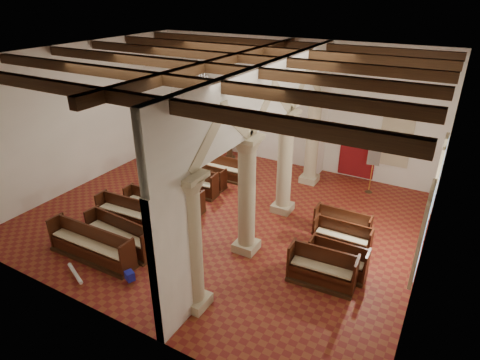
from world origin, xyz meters
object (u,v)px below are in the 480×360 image
Objects in this scene: pipe_organ at (205,126)px; nave_pew_0 at (92,249)px; lectern at (230,149)px; processional_banner at (371,176)px; aisle_pew_0 at (321,273)px.

nave_pew_0 is at bearing -77.68° from pipe_organ.
lectern is 9.40m from nave_pew_0.
processional_banner reaches higher than lectern.
pipe_organ reaches higher than processional_banner.
aisle_pew_0 is (7.25, -6.91, -0.18)m from lectern.
aisle_pew_0 is (6.90, 2.48, 0.02)m from nave_pew_0.
pipe_organ reaches higher than nave_pew_0.
lectern is 0.61× the size of processional_banner.
lectern is 10.02m from aisle_pew_0.
pipe_organ is 2.03m from lectern.
lectern is 7.12m from processional_banner.
aisle_pew_0 is at bearing 18.99° from nave_pew_0.
pipe_organ is at bearing 143.93° from lectern.
pipe_organ is 1.36× the size of nave_pew_0.
aisle_pew_0 is at bearing -64.27° from lectern.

